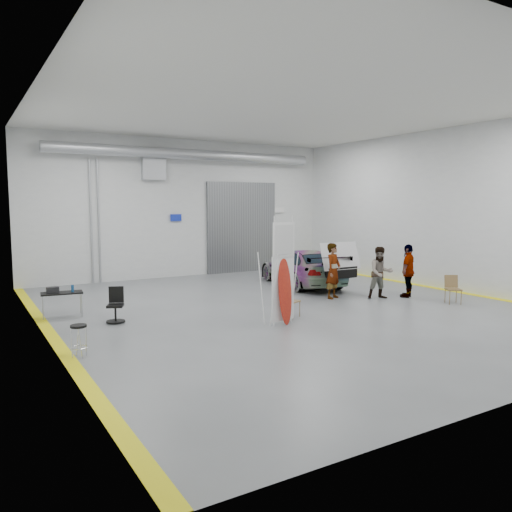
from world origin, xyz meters
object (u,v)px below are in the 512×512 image
person_a (333,271)px  folding_chair_far (453,295)px  folding_chair_near (291,307)px  person_b (381,273)px  shop_stool (79,341)px  work_table (59,293)px  sedan_car (302,267)px  office_chair (115,307)px  person_c (408,271)px  surfboard_display (283,281)px

person_a → folding_chair_far: size_ratio=2.09×
person_a → folding_chair_near: 3.32m
person_b → shop_stool: 10.26m
work_table → sedan_car: bearing=6.3°
office_chair → folding_chair_far: bearing=8.1°
folding_chair_far → shop_stool: (-11.52, 0.29, 0.06)m
person_a → office_chair: person_a is taller
work_table → office_chair: office_chair is taller
person_c → work_table: 11.21m
sedan_car → person_a: 2.90m
sedan_car → folding_chair_near: sedan_car is taller
surfboard_display → sedan_car: bearing=37.5°
person_a → office_chair: (-7.31, 0.35, -0.53)m
person_c → folding_chair_far: 1.71m
sedan_car → surfboard_display: 6.62m
shop_stool → person_a: bearing=15.2°
person_b → folding_chair_near: 4.29m
person_b → folding_chair_near: person_b is taller
folding_chair_far → work_table: bearing=-172.1°
person_a → person_b: size_ratio=1.07×
folding_chair_near → folding_chair_far: folding_chair_far is taller
person_a → folding_chair_near: size_ratio=2.13×
sedan_car → office_chair: (-8.04, -2.45, -0.29)m
folding_chair_near → person_b: bearing=-13.1°
person_b → office_chair: (-8.65, 1.21, -0.47)m
surfboard_display → shop_stool: size_ratio=4.17×
person_a → work_table: person_a is taller
sedan_car → person_c: bearing=122.7°
work_table → folding_chair_far: bearing=-21.7°
person_a → surfboard_display: (-3.56, -2.23, 0.23)m
sedan_car → person_c: (1.62, -3.94, 0.21)m
shop_stool → person_c: bearing=6.4°
person_b → surfboard_display: (-4.90, -1.37, 0.29)m
person_a → folding_chair_far: (2.73, -2.68, -0.66)m
person_c → folding_chair_near: (-5.19, -0.43, -0.64)m
folding_chair_near → office_chair: 4.86m
sedan_car → shop_stool: bearing=39.0°
person_b → surfboard_display: surfboard_display is taller
person_a → sedan_car: bearing=52.1°
person_c → folding_chair_near: size_ratio=2.07×
sedan_car → person_b: bearing=109.8°
sedan_car → surfboard_display: size_ratio=1.68×
person_c → sedan_car: bearing=-95.2°
person_c → surfboard_display: (-5.91, -1.08, 0.26)m
person_a → office_chair: 7.33m
sedan_car → office_chair: sedan_car is taller
surfboard_display → shop_stool: 5.30m
person_c → shop_stool: size_ratio=2.65×
sedan_car → person_a: person_a is taller
shop_stool → work_table: work_table is taller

